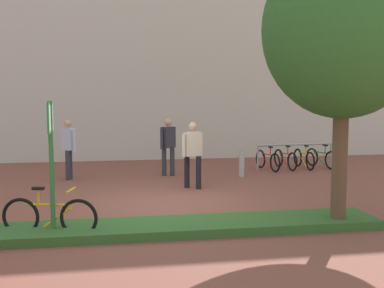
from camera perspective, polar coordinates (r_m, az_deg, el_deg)
name	(u,v)px	position (r m, az deg, el deg)	size (l,w,h in m)	color
ground_plane	(169,204)	(10.59, -2.78, -7.27)	(60.00, 60.00, 0.00)	brown
building_facade	(143,26)	(18.41, -5.95, 13.95)	(28.00, 1.20, 10.00)	beige
planter_strip	(187,226)	(8.58, -0.60, -9.87)	(7.00, 1.10, 0.16)	#336028
tree_sidewalk	(344,30)	(9.04, 17.77, 12.95)	(2.90, 2.90, 5.17)	brown
parking_sign_post	(51,149)	(8.26, -16.58, -0.55)	(0.08, 0.36, 2.31)	#2D7238
bike_at_sign	(50,216)	(8.54, -16.73, -8.32)	(1.64, 0.54, 0.86)	black
bike_rack_cluster	(295,158)	(15.93, 12.24, -1.68)	(2.65, 1.71, 0.83)	#99999E
bollard_steel	(242,162)	(14.11, 6.00, -2.12)	(0.16, 0.16, 0.90)	#ADADB2
person_shirt_white	(68,145)	(13.99, -14.62, -0.15)	(0.45, 0.47, 1.72)	#2D2D38
person_suited_dark	(168,143)	(14.16, -2.89, 0.10)	(0.50, 0.43, 1.72)	#2D2D38
person_shirt_blue	(193,151)	(12.21, 0.08, -0.82)	(0.58, 0.36, 1.72)	black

